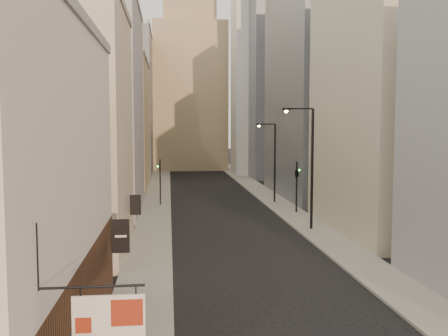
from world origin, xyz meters
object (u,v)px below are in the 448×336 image
(streetlamp_far, at_px, (273,158))
(traffic_light_right, at_px, (297,174))
(clock_tower, at_px, (189,79))
(streetlamp_mid, at_px, (309,161))
(white_tower, at_px, (256,67))
(traffic_light_left, at_px, (160,173))

(streetlamp_far, height_order, traffic_light_right, streetlamp_far)
(clock_tower, relative_size, streetlamp_mid, 4.55)
(white_tower, xyz_separation_m, streetlamp_far, (-3.92, -32.86, -13.64))
(traffic_light_right, bearing_deg, traffic_light_left, -28.93)
(clock_tower, bearing_deg, white_tower, -51.84)
(clock_tower, bearing_deg, traffic_light_right, -81.45)
(traffic_light_left, relative_size, traffic_light_right, 1.00)
(clock_tower, distance_m, traffic_light_right, 55.74)
(white_tower, relative_size, streetlamp_mid, 4.21)
(streetlamp_far, xyz_separation_m, traffic_light_right, (0.95, -6.55, -1.10))
(clock_tower, xyz_separation_m, white_tower, (11.00, -14.00, 0.97))
(traffic_light_left, distance_m, traffic_light_right, 14.43)
(streetlamp_mid, distance_m, streetlamp_far, 14.35)
(streetlamp_mid, bearing_deg, streetlamp_far, 88.87)
(streetlamp_mid, relative_size, streetlamp_far, 1.14)
(streetlamp_mid, xyz_separation_m, traffic_light_left, (-12.09, 13.77, -2.12))
(streetlamp_mid, height_order, traffic_light_right, streetlamp_mid)
(white_tower, distance_m, traffic_light_left, 40.04)
(clock_tower, xyz_separation_m, traffic_light_left, (-5.09, -47.42, -14.11))
(white_tower, bearing_deg, traffic_light_right, -94.31)
(streetlamp_far, bearing_deg, traffic_light_left, 168.97)
(streetlamp_far, distance_m, traffic_light_left, 12.27)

